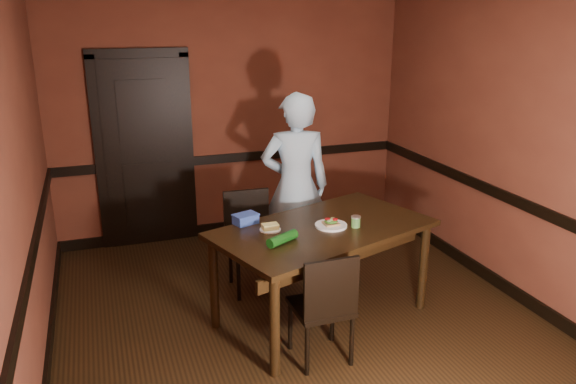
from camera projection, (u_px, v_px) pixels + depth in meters
floor at (302, 322)px, 4.75m from camera, size 4.00×4.50×0.01m
wall_back at (233, 119)px, 6.36m from camera, size 4.00×0.02×2.70m
wall_front at (495, 303)px, 2.31m from camera, size 4.00×0.02×2.70m
wall_left at (20, 194)px, 3.71m from camera, size 0.02×4.50×2.70m
wall_right at (514, 149)px, 4.97m from camera, size 0.02×4.50×2.70m
dado_back at (234, 158)px, 6.48m from camera, size 4.00×0.03×0.10m
dado_left at (32, 256)px, 3.85m from camera, size 0.03×4.50×0.10m
dado_right at (507, 197)px, 5.10m from camera, size 0.03×4.50×0.10m
baseboard_back at (236, 225)px, 6.74m from camera, size 4.00×0.03×0.12m
baseboard_left at (48, 361)px, 4.11m from camera, size 0.03×4.50×0.12m
baseboard_right at (496, 280)px, 5.35m from camera, size 0.03×4.50×0.12m
door at (145, 148)px, 6.10m from camera, size 1.05×0.07×2.20m
dining_table at (322, 273)px, 4.71m from camera, size 1.99×1.50×0.83m
chair_far at (253, 243)px, 5.19m from camera, size 0.45×0.45×0.92m
chair_near at (321, 305)px, 4.14m from camera, size 0.42×0.42×0.88m
person at (295, 186)px, 5.39m from camera, size 0.73×0.56×1.81m
sandwich_plate at (331, 224)px, 4.59m from camera, size 0.26×0.26×0.07m
sauce_jar at (356, 221)px, 4.57m from camera, size 0.08×0.08×0.09m
cheese_saucer at (270, 228)px, 4.50m from camera, size 0.17×0.17×0.05m
food_tub at (246, 219)px, 4.64m from camera, size 0.23×0.19×0.08m
wrapped_veg at (282, 239)px, 4.24m from camera, size 0.28×0.20×0.08m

